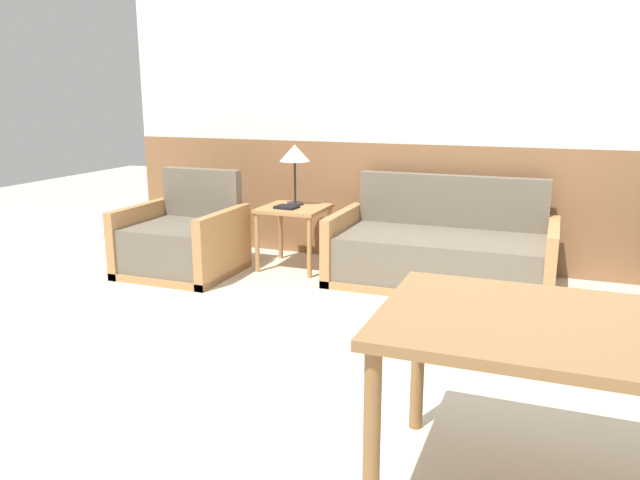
{
  "coord_description": "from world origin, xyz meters",
  "views": [
    {
      "loc": [
        0.37,
        -2.74,
        1.5
      ],
      "look_at": [
        -1.09,
        1.06,
        0.53
      ],
      "focal_mm": 35.0,
      "sensor_mm": 36.0,
      "label": 1
    }
  ],
  "objects_px": {
    "side_table": "(294,217)",
    "dining_table": "(615,349)",
    "couch": "(441,254)",
    "armchair": "(183,243)",
    "table_lamp": "(295,155)"
  },
  "relations": [
    {
      "from": "couch",
      "to": "armchair",
      "type": "height_order",
      "value": "armchair"
    },
    {
      "from": "armchair",
      "to": "side_table",
      "type": "height_order",
      "value": "armchair"
    },
    {
      "from": "couch",
      "to": "side_table",
      "type": "relative_size",
      "value": 3.18
    },
    {
      "from": "table_lamp",
      "to": "armchair",
      "type": "bearing_deg",
      "value": -143.49
    },
    {
      "from": "armchair",
      "to": "side_table",
      "type": "xyz_separation_m",
      "value": [
        0.81,
        0.49,
        0.19
      ]
    },
    {
      "from": "couch",
      "to": "table_lamp",
      "type": "height_order",
      "value": "table_lamp"
    },
    {
      "from": "armchair",
      "to": "side_table",
      "type": "relative_size",
      "value": 1.66
    },
    {
      "from": "table_lamp",
      "to": "dining_table",
      "type": "relative_size",
      "value": 0.32
    },
    {
      "from": "armchair",
      "to": "dining_table",
      "type": "distance_m",
      "value": 3.82
    },
    {
      "from": "side_table",
      "to": "table_lamp",
      "type": "height_order",
      "value": "table_lamp"
    },
    {
      "from": "couch",
      "to": "dining_table",
      "type": "bearing_deg",
      "value": -68.05
    },
    {
      "from": "side_table",
      "to": "dining_table",
      "type": "relative_size",
      "value": 0.33
    },
    {
      "from": "armchair",
      "to": "side_table",
      "type": "bearing_deg",
      "value": 17.68
    },
    {
      "from": "couch",
      "to": "armchair",
      "type": "bearing_deg",
      "value": -167.63
    },
    {
      "from": "armchair",
      "to": "side_table",
      "type": "distance_m",
      "value": 0.97
    }
  ]
}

